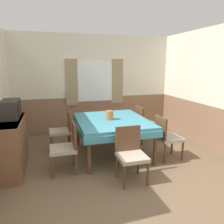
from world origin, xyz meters
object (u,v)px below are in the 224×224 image
object	(u,v)px
chair_left_far	(63,129)
vase	(109,115)
chair_left_near	(67,146)
dining_table	(112,124)
sideboard	(10,145)
chair_head_near	(131,152)
chair_right_near	(166,136)
tv	(11,109)
chair_right_far	(144,123)

from	to	relation	value
chair_left_far	vase	world-z (taller)	vase
chair_left_near	vase	world-z (taller)	vase
dining_table	sideboard	world-z (taller)	sideboard
chair_head_near	vase	distance (m)	1.12
sideboard	chair_right_near	bearing A→B (deg)	-5.66
chair_left_near	sideboard	bearing A→B (deg)	73.24
dining_table	tv	size ratio (longest dim) A/B	2.99
chair_right_far	sideboard	distance (m)	2.93
chair_right_far	sideboard	size ratio (longest dim) A/B	0.73
chair_right_near	dining_table	bearing A→B (deg)	-118.35
chair_head_near	chair_left_near	xyz separation A→B (m)	(-0.95, 0.56, 0.00)
chair_left_near	chair_right_near	bearing A→B (deg)	-90.00
chair_left_far	chair_head_near	bearing A→B (deg)	-149.08
chair_right_near	sideboard	world-z (taller)	sideboard
chair_right_near	chair_left_near	xyz separation A→B (m)	(-1.90, 0.00, 0.00)
dining_table	sideboard	distance (m)	1.91
dining_table	chair_left_near	distance (m)	1.10
chair_right_near	chair_right_far	distance (m)	1.03
chair_right_near	tv	world-z (taller)	tv
chair_right_near	sideboard	size ratio (longest dim) A/B	0.73
chair_left_far	chair_head_near	world-z (taller)	same
dining_table	sideboard	size ratio (longest dim) A/B	1.40
vase	chair_left_far	bearing A→B (deg)	149.44
chair_left_near	sideboard	size ratio (longest dim) A/B	0.73
sideboard	tv	xyz separation A→B (m)	(0.04, 0.16, 0.61)
chair_head_near	chair_left_near	size ratio (longest dim) A/B	1.00
chair_head_near	chair_right_far	distance (m)	1.85
chair_right_near	vase	xyz separation A→B (m)	(-1.01, 0.50, 0.36)
dining_table	tv	xyz separation A→B (m)	(-1.85, -0.07, 0.43)
tv	chair_left_far	bearing A→B (deg)	33.12
chair_head_near	chair_right_far	world-z (taller)	same
chair_left_near	vase	bearing A→B (deg)	-60.79
dining_table	chair_right_near	xyz separation A→B (m)	(0.95, -0.51, -0.17)
tv	vase	size ratio (longest dim) A/B	3.04
chair_left_near	chair_right_far	bearing A→B (deg)	-61.65
chair_head_near	chair_left_near	world-z (taller)	same
sideboard	vase	distance (m)	1.88
chair_left_near	tv	world-z (taller)	tv
chair_left_near	chair_right_far	distance (m)	2.16
chair_left_far	vase	distance (m)	1.10
dining_table	chair_right_near	bearing A→B (deg)	-28.35
chair_left_near	tv	xyz separation A→B (m)	(-0.90, 0.44, 0.60)
chair_right_near	vase	world-z (taller)	vase
dining_table	sideboard	xyz separation A→B (m)	(-1.89, -0.23, -0.18)
chair_head_near	chair_right_far	bearing A→B (deg)	-120.92
chair_head_near	tv	bearing A→B (deg)	-28.56
chair_head_near	chair_left_near	distance (m)	1.11
dining_table	chair_head_near	size ratio (longest dim) A/B	1.92
chair_head_near	sideboard	xyz separation A→B (m)	(-1.89, 0.84, -0.00)
chair_left_far	sideboard	xyz separation A→B (m)	(-0.93, -0.75, -0.00)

